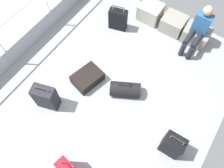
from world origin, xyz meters
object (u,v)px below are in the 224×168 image
object	(u,v)px
cargo_crate_0	(150,12)
suitcase_3	(87,78)
suitcase_0	(46,97)
cargo_crate_1	(173,24)
cargo_crate_2	(196,35)
duffel_bag	(125,89)
suitcase_2	(172,145)
suitcase_1	(118,19)
passenger_seated	(198,29)

from	to	relation	value
cargo_crate_0	suitcase_3	xyz separation A→B (m)	(-0.22, -2.31, -0.09)
suitcase_0	suitcase_3	world-z (taller)	suitcase_0
cargo_crate_1	cargo_crate_2	xyz separation A→B (m)	(0.60, -0.03, -0.00)
suitcase_0	duffel_bag	world-z (taller)	suitcase_0
cargo_crate_1	suitcase_3	world-z (taller)	cargo_crate_1
suitcase_2	suitcase_3	distance (m)	2.12
suitcase_0	suitcase_1	xyz separation A→B (m)	(0.05, 2.47, -0.04)
suitcase_0	suitcase_2	world-z (taller)	suitcase_0
cargo_crate_0	suitcase_2	size ratio (longest dim) A/B	0.82
suitcase_2	cargo_crate_0	bearing A→B (deg)	125.21
cargo_crate_1	cargo_crate_2	bearing A→B (deg)	-2.87
passenger_seated	suitcase_0	size ratio (longest dim) A/B	1.52
cargo_crate_1	suitcase_1	xyz separation A→B (m)	(-1.13, -0.68, 0.08)
cargo_crate_2	suitcase_3	xyz separation A→B (m)	(-1.44, -2.27, -0.07)
suitcase_2	duffel_bag	world-z (taller)	suitcase_2
cargo_crate_1	passenger_seated	world-z (taller)	passenger_seated
suitcase_2	duffel_bag	bearing A→B (deg)	157.45
cargo_crate_1	suitcase_2	world-z (taller)	suitcase_2
cargo_crate_0	passenger_seated	distance (m)	1.29
suitcase_0	suitcase_1	size ratio (longest dim) A/B	1.06
suitcase_0	duffel_bag	xyz separation A→B (m)	(1.14, 1.05, -0.15)
cargo_crate_1	suitcase_1	world-z (taller)	suitcase_1
cargo_crate_1	cargo_crate_2	distance (m)	0.60
passenger_seated	cargo_crate_0	bearing A→B (deg)	169.73
suitcase_0	suitcase_1	world-z (taller)	suitcase_0
passenger_seated	suitcase_2	world-z (taller)	passenger_seated
cargo_crate_1	suitcase_3	xyz separation A→B (m)	(-0.84, -2.30, -0.07)
cargo_crate_0	duffel_bag	distance (m)	2.20
passenger_seated	suitcase_1	size ratio (longest dim) A/B	1.61
cargo_crate_0	suitcase_3	bearing A→B (deg)	-95.31
cargo_crate_0	suitcase_0	xyz separation A→B (m)	(-0.54, -3.17, 0.10)
suitcase_3	duffel_bag	world-z (taller)	duffel_bag
suitcase_3	duffel_bag	xyz separation A→B (m)	(0.81, 0.19, 0.04)
passenger_seated	cargo_crate_2	bearing A→B (deg)	90.00
suitcase_3	duffel_bag	distance (m)	0.83
cargo_crate_1	suitcase_0	bearing A→B (deg)	-110.37
cargo_crate_1	suitcase_0	xyz separation A→B (m)	(-1.17, -3.16, 0.12)
cargo_crate_0	cargo_crate_2	bearing A→B (deg)	-2.01
duffel_bag	cargo_crate_0	bearing A→B (deg)	105.65
cargo_crate_2	suitcase_3	bearing A→B (deg)	-122.40
cargo_crate_0	cargo_crate_1	bearing A→B (deg)	-1.20
suitcase_0	suitcase_3	xyz separation A→B (m)	(0.33, 0.86, -0.19)
suitcase_1	cargo_crate_0	bearing A→B (deg)	54.41
cargo_crate_0	suitcase_1	size ratio (longest dim) A/B	0.86
suitcase_1	suitcase_2	xyz separation A→B (m)	(2.37, -1.96, 0.02)
passenger_seated	duffel_bag	xyz separation A→B (m)	(-0.63, -1.90, -0.40)
suitcase_1	duffel_bag	size ratio (longest dim) A/B	0.97
suitcase_1	duffel_bag	distance (m)	1.80
cargo_crate_0	duffel_bag	world-z (taller)	duffel_bag
cargo_crate_0	passenger_seated	bearing A→B (deg)	-10.27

